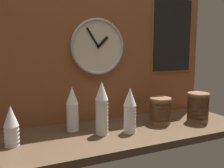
{
  "coord_description": "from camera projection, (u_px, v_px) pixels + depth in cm",
  "views": [
    {
      "loc": [
        -59.06,
        -120.77,
        45.77
      ],
      "look_at": [
        -2.7,
        4.0,
        26.62
      ],
      "focal_mm": 38.0,
      "sensor_mm": 36.0,
      "label": 1
    }
  ],
  "objects": [
    {
      "name": "bowl_stack_right",
      "position": [
        160.0,
        110.0,
        1.5
      ],
      "size": [
        13.89,
        13.89,
        16.72
      ],
      "color": "brown",
      "rests_on": "ground_plane"
    },
    {
      "name": "menu_board",
      "position": [
        172.0,
        35.0,
        1.76
      ],
      "size": [
        35.53,
        1.32,
        55.02
      ],
      "color": "olive"
    },
    {
      "name": "cup_stack_center_right",
      "position": [
        130.0,
        110.0,
        1.33
      ],
      "size": [
        7.24,
        7.24,
        25.65
      ],
      "color": "white",
      "rests_on": "ground_plane"
    },
    {
      "name": "cup_stack_far_left",
      "position": [
        11.0,
        126.0,
        1.14
      ],
      "size": [
        7.24,
        7.24,
        19.87
      ],
      "color": "white",
      "rests_on": "ground_plane"
    },
    {
      "name": "wall_tiled_back",
      "position": [
        102.0,
        41.0,
        1.56
      ],
      "size": [
        160.0,
        3.0,
        105.0
      ],
      "color": "brown",
      "rests_on": "ground_plane"
    },
    {
      "name": "bowl_stack_far_right",
      "position": [
        198.0,
        107.0,
        1.53
      ],
      "size": [
        13.89,
        13.89,
        19.14
      ],
      "color": "brown",
      "rests_on": "ground_plane"
    },
    {
      "name": "cup_stack_center_left",
      "position": [
        72.0,
        109.0,
        1.36
      ],
      "size": [
        7.24,
        7.24,
        25.65
      ],
      "color": "white",
      "rests_on": "ground_plane"
    },
    {
      "name": "ground_plane",
      "position": [
        119.0,
        133.0,
        1.4
      ],
      "size": [
        160.0,
        56.0,
        4.0
      ],
      "primitive_type": "cube",
      "color": "#4C3826"
    },
    {
      "name": "wall_clock",
      "position": [
        98.0,
        47.0,
        1.52
      ],
      "size": [
        36.15,
        2.7,
        36.15
      ],
      "color": "beige"
    },
    {
      "name": "cup_stack_center",
      "position": [
        102.0,
        108.0,
        1.3
      ],
      "size": [
        7.24,
        7.24,
        29.5
      ],
      "color": "white",
      "rests_on": "ground_plane"
    }
  ]
}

